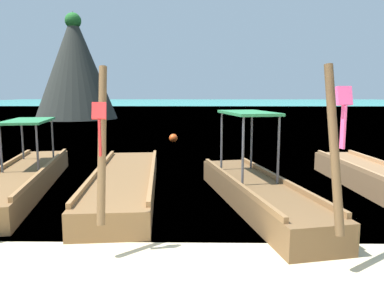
{
  "coord_description": "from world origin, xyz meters",
  "views": [
    {
      "loc": [
        0.13,
        -3.66,
        2.38
      ],
      "look_at": [
        0.0,
        3.94,
        1.31
      ],
      "focal_mm": 34.46,
      "sensor_mm": 36.0,
      "label": 1
    }
  ],
  "objects": [
    {
      "name": "sea_water",
      "position": [
        0.0,
        61.94,
        0.0
      ],
      "size": [
        120.0,
        120.0,
        0.0
      ],
      "primitive_type": "plane",
      "color": "#2DB29E",
      "rests_on": "ground"
    },
    {
      "name": "longtail_boat_orange_ribbon",
      "position": [
        -4.13,
        5.01,
        0.32
      ],
      "size": [
        2.25,
        6.44,
        2.59
      ],
      "color": "brown",
      "rests_on": "ground"
    },
    {
      "name": "longtail_boat_red_ribbon",
      "position": [
        -1.6,
        4.82,
        0.27
      ],
      "size": [
        1.94,
        6.53,
        2.79
      ],
      "color": "brown",
      "rests_on": "ground"
    },
    {
      "name": "longtail_boat_pink_ribbon",
      "position": [
        1.37,
        3.84,
        0.34
      ],
      "size": [
        2.18,
        5.57,
        2.77
      ],
      "color": "brown",
      "rests_on": "ground"
    },
    {
      "name": "longtail_boat_blue_ribbon",
      "position": [
        4.43,
        5.07,
        0.29
      ],
      "size": [
        1.36,
        5.74,
        2.51
      ],
      "color": "olive",
      "rests_on": "ground"
    },
    {
      "name": "karst_rock",
      "position": [
        -11.13,
        29.65,
        4.42
      ],
      "size": [
        7.6,
        7.18,
        9.4
      ],
      "color": "#2D302B",
      "rests_on": "ground"
    },
    {
      "name": "mooring_buoy_near",
      "position": [
        -1.06,
        13.75,
        0.21
      ],
      "size": [
        0.41,
        0.41,
        0.41
      ],
      "color": "#EA5119",
      "rests_on": "sea_water"
    }
  ]
}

